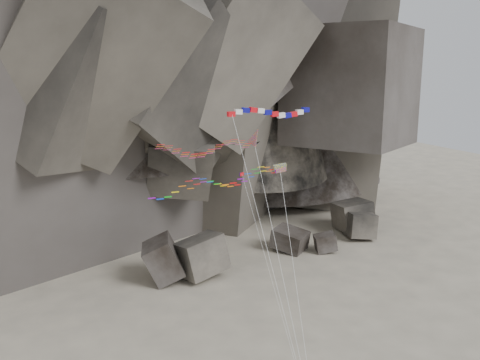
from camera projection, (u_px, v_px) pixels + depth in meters
name	position (u px, v px, depth m)	size (l,w,h in m)	color
headland	(96.00, 8.00, 105.77)	(110.00, 70.00, 84.00)	#5B544A
boulder_field	(223.00, 249.00, 86.21)	(81.73, 15.45, 7.21)	#47423F
delta_kite	(203.00, 147.00, 50.49)	(10.89, 16.71, 24.11)	red
banner_kite	(270.00, 115.00, 49.40)	(8.38, 13.14, 26.46)	red
parafoil_kite	(213.00, 182.00, 50.68)	(14.67, 15.09, 20.55)	#D6E10C
pennant_kite	(258.00, 230.00, 50.66)	(0.99, 15.72, 19.72)	red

